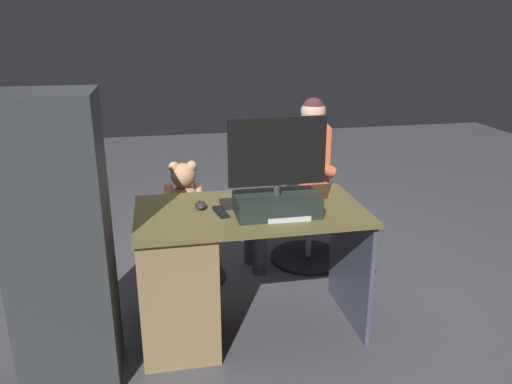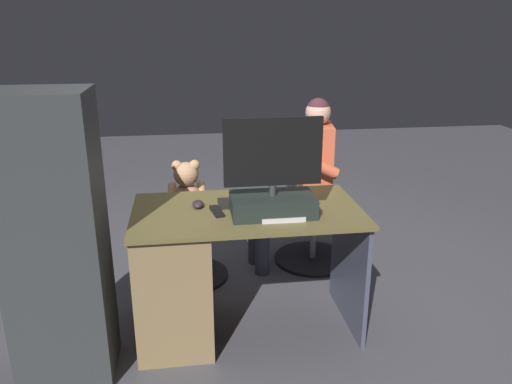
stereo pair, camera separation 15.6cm
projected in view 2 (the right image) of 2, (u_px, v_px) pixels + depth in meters
ground_plane at (242, 298)px, 3.20m from camera, size 10.00×10.00×0.00m
desk at (191, 270)px, 2.75m from camera, size 1.21×0.68×0.73m
monitor at (273, 189)px, 2.57m from camera, size 0.50×0.25×0.50m
keyboard at (257, 202)px, 2.75m from camera, size 0.42×0.14×0.02m
computer_mouse at (198, 204)px, 2.70m from camera, size 0.06×0.10×0.04m
cup at (292, 187)px, 2.85m from camera, size 0.07×0.07×0.11m
tv_remote at (217, 211)px, 2.62m from camera, size 0.07×0.16×0.02m
notebook_binder at (279, 210)px, 2.63m from camera, size 0.23×0.30×0.02m
office_chair_teddy at (189, 241)px, 3.39m from camera, size 0.51×0.51×0.48m
teddy_bear at (187, 188)px, 3.28m from camera, size 0.25×0.25×0.36m
visitor_chair at (314, 227)px, 3.64m from camera, size 0.56×0.56×0.48m
person at (303, 171)px, 3.47m from camera, size 0.60×0.53×1.19m
equipment_rack at (55, 242)px, 2.33m from camera, size 0.44×0.36×1.40m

